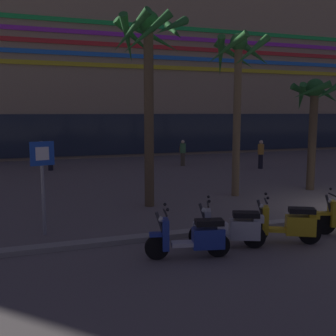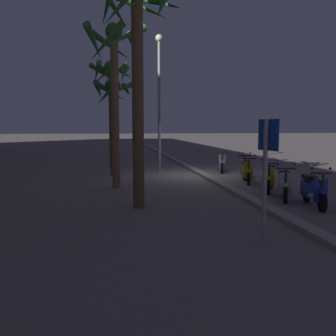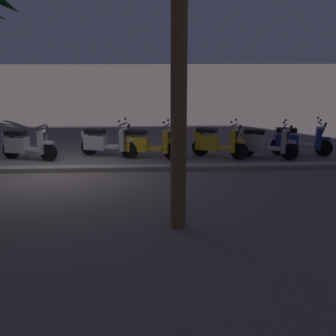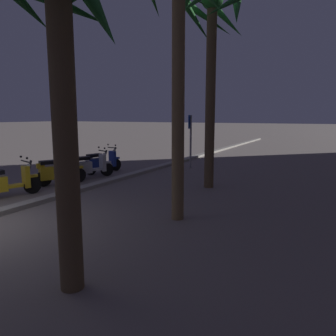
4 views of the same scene
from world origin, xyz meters
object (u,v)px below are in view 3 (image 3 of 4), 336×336
scooter_silver_last_in_row (25,144)px  scooter_blue_gap_after_mid (296,141)px  scooter_yellow_mid_rear (215,142)px  scooter_silver_tail_end (264,143)px  scooter_silver_second_in_line (104,142)px  scooter_yellow_mid_front (146,143)px

scooter_silver_last_in_row → scooter_blue_gap_after_mid: bearing=-178.8°
scooter_yellow_mid_rear → scooter_silver_tail_end: bearing=173.3°
scooter_blue_gap_after_mid → scooter_silver_second_in_line: same height
scooter_silver_second_in_line → scooter_yellow_mid_front: bearing=165.7°
scooter_silver_tail_end → scooter_yellow_mid_rear: same height
scooter_blue_gap_after_mid → scooter_yellow_mid_front: 4.59m
scooter_yellow_mid_rear → scooter_yellow_mid_front: (2.07, 0.04, -0.01)m
scooter_silver_tail_end → scooter_yellow_mid_rear: bearing=-6.7°
scooter_yellow_mid_front → scooter_silver_second_in_line: same height
scooter_blue_gap_after_mid → scooter_silver_last_in_row: size_ratio=1.07×
scooter_yellow_mid_front → scooter_silver_tail_end: bearing=177.9°
scooter_blue_gap_after_mid → scooter_yellow_mid_rear: bearing=3.5°
scooter_yellow_mid_front → scooter_silver_second_in_line: 1.31m
scooter_silver_second_in_line → scooter_silver_tail_end: bearing=174.6°
scooter_blue_gap_after_mid → scooter_silver_second_in_line: (5.86, -0.13, -0.00)m
scooter_silver_tail_end → scooter_silver_last_in_row: 7.05m
scooter_silver_tail_end → scooter_yellow_mid_front: same height
scooter_yellow_mid_front → scooter_silver_last_in_row: scooter_yellow_mid_front is taller
scooter_silver_tail_end → scooter_yellow_mid_rear: size_ratio=1.05×
scooter_yellow_mid_front → scooter_silver_last_in_row: size_ratio=1.04×
scooter_silver_tail_end → scooter_silver_second_in_line: 4.78m
scooter_silver_tail_end → scooter_yellow_mid_front: size_ratio=0.95×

